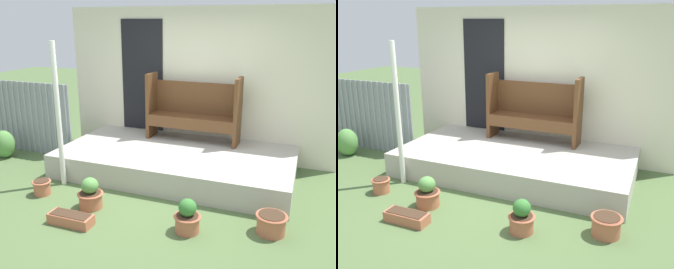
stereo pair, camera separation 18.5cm
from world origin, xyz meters
The scene contains 12 objects.
ground_plane centered at (0.00, 0.00, 0.00)m, with size 24.00×24.00×0.00m, color #516B3D.
porch_slab centered at (0.02, 0.94, 0.19)m, with size 3.64×1.89×0.38m.
house_wall centered at (-0.02, 1.92, 1.30)m, with size 4.84×0.08×2.60m.
fence_corrugated centered at (-3.09, 0.96, 0.66)m, with size 2.25×0.05×1.31m.
support_post centered at (-1.40, -0.07, 1.05)m, with size 0.08×0.08×2.10m.
bench centered at (0.11, 1.58, 0.94)m, with size 1.58×0.42×1.12m.
flower_pot_left centered at (-1.47, -0.48, 0.12)m, with size 0.27×0.27×0.21m.
flower_pot_middle centered at (-0.62, -0.57, 0.18)m, with size 0.34×0.34×0.42m.
flower_pot_right centered at (0.75, -0.67, 0.18)m, with size 0.32×0.32×0.41m.
flower_pot_far_right centered at (1.66, -0.36, 0.13)m, with size 0.37×0.37×0.24m.
planter_box_rect centered at (-0.61, -1.02, 0.07)m, with size 0.56×0.21×0.14m.
shrub_by_fence centered at (-3.09, 0.51, 0.25)m, with size 0.40×0.36×0.50m.
Camera 1 is at (1.93, -4.34, 2.36)m, focal length 40.00 mm.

